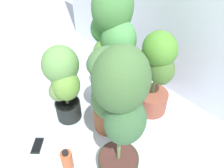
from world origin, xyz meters
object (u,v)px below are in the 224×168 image
cell_phone (37,145)px  potted_plant_back_left (113,37)px  potted_plant_front_right (119,112)px  potted_plant_center (108,86)px  potted_plant_front_left (63,80)px  floor_fan (59,71)px  nutrient_bottle (67,160)px  potted_plant_back_center (156,71)px

cell_phone → potted_plant_back_left: bearing=-134.5°
potted_plant_front_right → potted_plant_center: potted_plant_front_right is taller
potted_plant_front_left → floor_fan: size_ratio=1.81×
nutrient_bottle → potted_plant_back_left: bearing=115.2°
cell_phone → floor_fan: 0.67m
potted_plant_back_left → floor_fan: size_ratio=2.80×
potted_plant_center → cell_phone: bearing=-111.4°
potted_plant_back_left → potted_plant_center: size_ratio=1.45×
potted_plant_front_right → floor_fan: (-0.96, 0.16, -0.35)m
potted_plant_back_left → cell_phone: size_ratio=6.93×
cell_phone → nutrient_bottle: 0.32m
potted_plant_front_left → cell_phone: 0.54m
floor_fan → nutrient_bottle: (0.71, -0.39, -0.17)m
potted_plant_front_left → floor_fan: bearing=158.3°
potted_plant_back_center → potted_plant_center: bearing=-103.9°
potted_plant_back_center → nutrient_bottle: 0.92m
potted_plant_front_right → potted_plant_front_left: (-0.63, 0.03, -0.18)m
potted_plant_back_center → cell_phone: (-0.31, -0.94, -0.42)m
potted_plant_center → cell_phone: 0.72m
potted_plant_front_right → potted_plant_front_left: 0.66m
potted_plant_front_right → potted_plant_center: (-0.34, 0.22, -0.17)m
cell_phone → nutrient_bottle: size_ratio=0.83×
potted_plant_back_center → nutrient_bottle: potted_plant_back_center is taller
potted_plant_back_center → floor_fan: bearing=-147.1°
cell_phone → nutrient_bottle: nutrient_bottle is taller
potted_plant_back_center → nutrient_bottle: (-0.01, -0.86, -0.34)m
potted_plant_back_center → cell_phone: potted_plant_back_center is taller
potted_plant_front_right → nutrient_bottle: (-0.25, -0.24, -0.51)m
potted_plant_back_left → cell_phone: (0.03, -0.80, -0.62)m
potted_plant_back_left → potted_plant_front_left: size_ratio=1.54×
floor_fan → potted_plant_back_left: bearing=57.1°
potted_plant_center → floor_fan: (-0.62, -0.06, -0.18)m
potted_plant_center → potted_plant_front_left: bearing=-146.2°
potted_plant_front_right → nutrient_bottle: size_ratio=5.36×
nutrient_bottle → potted_plant_back_center: bearing=89.5°
potted_plant_back_center → potted_plant_front_left: bearing=-123.1°
potted_plant_front_left → floor_fan: 0.39m
potted_plant_front_right → potted_plant_back_center: size_ratio=1.32×
potted_plant_back_center → potted_plant_front_left: potted_plant_back_center is taller
potted_plant_front_right → potted_plant_back_center: (-0.24, 0.62, -0.18)m
potted_plant_center → nutrient_bottle: (0.09, -0.46, -0.34)m
potted_plant_back_center → potted_plant_back_left: bearing=-157.4°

